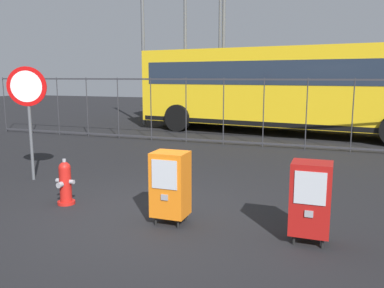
{
  "coord_description": "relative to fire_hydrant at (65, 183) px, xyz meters",
  "views": [
    {
      "loc": [
        2.6,
        -5.13,
        2.05
      ],
      "look_at": [
        0.3,
        1.2,
        0.9
      ],
      "focal_mm": 37.41,
      "sensor_mm": 36.0,
      "label": 1
    }
  ],
  "objects": [
    {
      "name": "ground_plane",
      "position": [
        1.44,
        -0.02,
        -0.35
      ],
      "size": [
        60.0,
        60.0,
        0.0
      ],
      "primitive_type": "plane",
      "color": "black"
    },
    {
      "name": "fire_hydrant",
      "position": [
        0.0,
        0.0,
        0.0
      ],
      "size": [
        0.33,
        0.32,
        0.75
      ],
      "color": "red",
      "rests_on": "ground_plane"
    },
    {
      "name": "newspaper_box_primary",
      "position": [
        1.92,
        -0.21,
        0.22
      ],
      "size": [
        0.48,
        0.42,
        1.02
      ],
      "color": "black",
      "rests_on": "ground_plane"
    },
    {
      "name": "newspaper_box_secondary",
      "position": [
        3.8,
        -0.22,
        0.22
      ],
      "size": [
        0.48,
        0.42,
        1.02
      ],
      "color": "black",
      "rests_on": "ground_plane"
    },
    {
      "name": "stop_sign",
      "position": [
        -1.6,
        1.06,
        1.25
      ],
      "size": [
        0.71,
        0.31,
        2.23
      ],
      "color": "#4C4F54",
      "rests_on": "ground_plane"
    },
    {
      "name": "fence_barrier",
      "position": [
        1.44,
        6.41,
        0.67
      ],
      "size": [
        18.03,
        0.04,
        2.0
      ],
      "color": "#2D2D33",
      "rests_on": "ground_plane"
    },
    {
      "name": "bus_near",
      "position": [
        2.26,
        9.41,
        1.36
      ],
      "size": [
        10.74,
        3.89,
        3.0
      ],
      "rotation": [
        0.0,
        0.0,
        -0.14
      ],
      "color": "gold",
      "rests_on": "ground_plane"
    },
    {
      "name": "bus_far",
      "position": [
        0.84,
        13.28,
        1.36
      ],
      "size": [
        10.63,
        3.26,
        3.0
      ],
      "rotation": [
        0.0,
        0.0,
        0.06
      ],
      "color": "gold",
      "rests_on": "ground_plane"
    },
    {
      "name": "street_light_near_left",
      "position": [
        -3.65,
        10.09,
        3.87
      ],
      "size": [
        0.32,
        0.32,
        7.31
      ],
      "color": "#4C4F54",
      "rests_on": "ground_plane"
    },
    {
      "name": "street_light_near_right",
      "position": [
        -2.06,
        15.99,
        3.56
      ],
      "size": [
        0.32,
        0.32,
        6.71
      ],
      "color": "#4C4F54",
      "rests_on": "ground_plane"
    },
    {
      "name": "street_light_far_left",
      "position": [
        -2.61,
        12.26,
        4.1
      ],
      "size": [
        0.32,
        0.32,
        7.76
      ],
      "color": "#4C4F54",
      "rests_on": "ground_plane"
    },
    {
      "name": "street_light_far_right",
      "position": [
        -0.68,
        11.79,
        3.8
      ],
      "size": [
        0.32,
        0.32,
        7.18
      ],
      "color": "#4C4F54",
      "rests_on": "ground_plane"
    }
  ]
}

